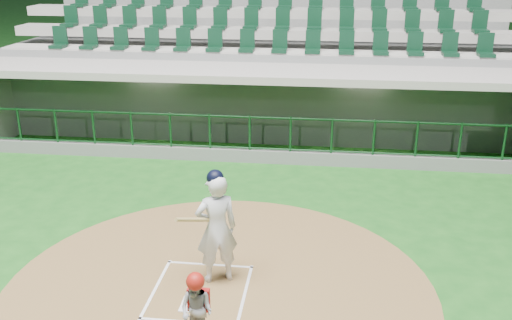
{
  "coord_description": "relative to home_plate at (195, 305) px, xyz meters",
  "views": [
    {
      "loc": [
        1.91,
        -8.23,
        5.29
      ],
      "look_at": [
        0.58,
        2.6,
        1.3
      ],
      "focal_mm": 40.0,
      "sensor_mm": 36.0,
      "label": 1
    }
  ],
  "objects": [
    {
      "name": "ground",
      "position": [
        0.0,
        0.7,
        -0.02
      ],
      "size": [
        120.0,
        120.0,
        0.0
      ],
      "primitive_type": "plane",
      "color": "#164F17",
      "rests_on": "ground"
    },
    {
      "name": "dirt_circle",
      "position": [
        0.3,
        0.5,
        -0.02
      ],
      "size": [
        7.2,
        7.2,
        0.01
      ],
      "primitive_type": "cylinder",
      "color": "brown",
      "rests_on": "ground"
    },
    {
      "name": "home_plate",
      "position": [
        0.0,
        0.0,
        0.0
      ],
      "size": [
        0.43,
        0.43,
        0.02
      ],
      "primitive_type": "cube",
      "color": "white",
      "rests_on": "dirt_circle"
    },
    {
      "name": "batter_box_chalk",
      "position": [
        0.0,
        0.4,
        -0.0
      ],
      "size": [
        1.55,
        1.8,
        0.01
      ],
      "color": "white",
      "rests_on": "ground"
    },
    {
      "name": "dugout_structure",
      "position": [
        0.16,
        8.53,
        0.93
      ],
      "size": [
        16.4,
        3.7,
        3.0
      ],
      "color": "slate",
      "rests_on": "ground"
    },
    {
      "name": "seating_deck",
      "position": [
        0.0,
        11.61,
        1.4
      ],
      "size": [
        17.0,
        6.72,
        5.15
      ],
      "color": "slate",
      "rests_on": "ground"
    },
    {
      "name": "batter",
      "position": [
        0.23,
        0.8,
        0.99
      ],
      "size": [
        0.95,
        0.99,
        2.01
      ],
      "color": "silver",
      "rests_on": "dirt_circle"
    },
    {
      "name": "catcher",
      "position": [
        0.25,
        -0.87,
        0.55
      ],
      "size": [
        0.62,
        0.56,
        1.13
      ],
      "color": "gray",
      "rests_on": "dirt_circle"
    }
  ]
}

